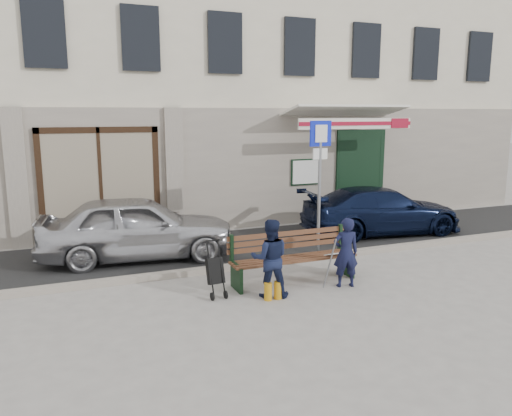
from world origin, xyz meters
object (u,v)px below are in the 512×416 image
car_navy (381,210)px  parking_sign (320,165)px  man (346,252)px  car_silver (138,227)px  woman (270,258)px  stroller (215,272)px  bench (291,258)px

car_navy → parking_sign: 2.99m
car_navy → man: (-3.02, -3.13, 0.03)m
car_silver → parking_sign: parking_sign is taller
car_navy → woman: (-4.47, -3.08, 0.07)m
parking_sign → man: size_ratio=2.30×
man → stroller: 2.35m
car_navy → woman: woman is taller
car_navy → parking_sign: parking_sign is taller
car_navy → man: bearing=142.4°
man → car_navy: bearing=-120.6°
parking_sign → stroller: parking_sign is taller
bench → stroller: bearing=-174.2°
man → car_silver: bearing=-31.5°
car_navy → man: 4.35m
car_silver → man: size_ratio=3.21×
man → woman: bearing=11.4°
car_silver → stroller: car_silver is taller
car_silver → car_navy: car_silver is taller
car_navy → woman: bearing=131.0°
car_silver → bench: (2.36, -2.58, -0.23)m
car_navy → woman: size_ratio=3.10×
bench → woman: woman is taller
car_navy → stroller: (-5.32, -2.73, -0.18)m
car_navy → bench: size_ratio=1.73×
stroller → bench: bearing=0.3°
man → stroller: (-2.30, 0.41, -0.21)m
bench → woman: (-0.65, -0.51, 0.21)m
man → woman: (-1.45, 0.05, 0.04)m
car_silver → parking_sign: bearing=-98.7°
bench → car_navy: bearing=34.0°
parking_sign → man: 2.54m
man → woman: size_ratio=0.94×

